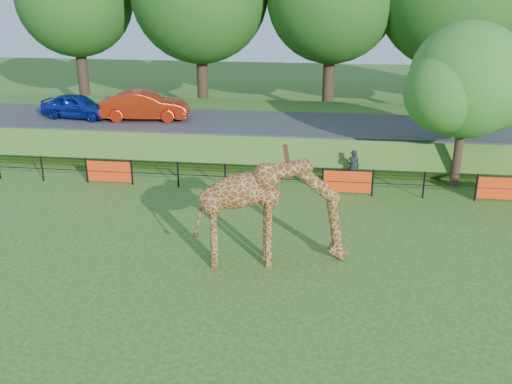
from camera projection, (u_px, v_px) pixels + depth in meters
The scene contains 9 objects.
ground at pixel (244, 291), 16.07m from camera, with size 90.00×90.00×0.00m, color #225314.
giraffe at pixel (272, 212), 17.10m from camera, with size 4.69×0.86×3.35m, color #5D3313, non-canonical shape.
perimeter_fence at pixel (273, 179), 23.29m from camera, with size 28.07×0.10×1.10m, color black, non-canonical shape.
embankment at pixel (288, 130), 30.20m from camera, with size 40.00×9.00×1.30m, color #225314.
road at pixel (286, 124), 28.56m from camera, with size 40.00×5.00×0.12m, color #303032.
car_blue at pixel (77, 106), 29.28m from camera, with size 1.48×3.68×1.25m, color #1328A1.
car_red at pixel (145, 106), 28.88m from camera, with size 1.52×4.37×1.44m, color red.
visitor at pixel (353, 167), 24.12m from camera, with size 0.54×0.35×1.48m, color black.
tree_east at pixel (469, 85), 22.55m from camera, with size 5.40×4.71×6.76m.
Camera 1 is at (2.15, -13.86, 8.34)m, focal length 40.00 mm.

